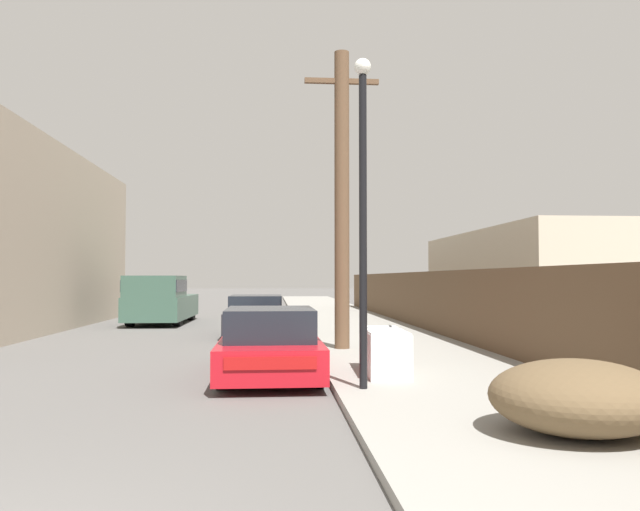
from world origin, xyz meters
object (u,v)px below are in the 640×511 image
(utility_pole, at_px, (342,196))
(street_lamp, at_px, (363,197))
(discarded_fridge, at_px, (384,351))
(pickup_truck, at_px, (160,300))
(brush_pile, at_px, (578,397))
(car_parked_mid, at_px, (256,316))
(parked_sports_car_red, at_px, (270,345))

(utility_pole, bearing_deg, street_lamp, -92.98)
(discarded_fridge, xyz_separation_m, pickup_truck, (-6.32, 13.89, 0.44))
(utility_pole, height_order, brush_pile, utility_pole)
(utility_pole, bearing_deg, pickup_truck, 121.22)
(discarded_fridge, distance_m, utility_pole, 5.14)
(car_parked_mid, bearing_deg, pickup_truck, 127.71)
(parked_sports_car_red, xyz_separation_m, street_lamp, (1.42, -2.04, 2.46))
(discarded_fridge, bearing_deg, pickup_truck, 116.94)
(utility_pole, bearing_deg, parked_sports_car_red, -116.75)
(pickup_truck, height_order, utility_pole, utility_pole)
(pickup_truck, bearing_deg, brush_pile, 113.44)
(pickup_truck, relative_size, brush_pile, 3.02)
(discarded_fridge, height_order, brush_pile, discarded_fridge)
(brush_pile, bearing_deg, pickup_truck, 112.67)
(discarded_fridge, height_order, parked_sports_car_red, parked_sports_car_red)
(pickup_truck, distance_m, utility_pole, 11.95)
(parked_sports_car_red, relative_size, pickup_truck, 0.78)
(car_parked_mid, height_order, street_lamp, street_lamp)
(parked_sports_car_red, height_order, utility_pole, utility_pole)
(discarded_fridge, bearing_deg, utility_pole, 96.85)
(utility_pole, height_order, street_lamp, utility_pole)
(parked_sports_car_red, relative_size, utility_pole, 0.62)
(street_lamp, bearing_deg, discarded_fridge, 68.13)
(street_lamp, bearing_deg, parked_sports_car_red, 124.81)
(pickup_truck, bearing_deg, discarded_fridge, 115.25)
(car_parked_mid, bearing_deg, discarded_fridge, -74.05)
(discarded_fridge, xyz_separation_m, car_parked_mid, (-2.47, 8.84, 0.09))
(pickup_truck, relative_size, utility_pole, 0.79)
(discarded_fridge, distance_m, brush_pile, 4.56)
(parked_sports_car_red, height_order, car_parked_mid, car_parked_mid)
(pickup_truck, distance_m, brush_pile, 19.79)
(discarded_fridge, relative_size, utility_pole, 0.26)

